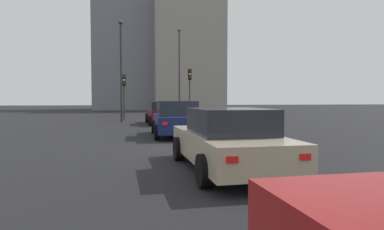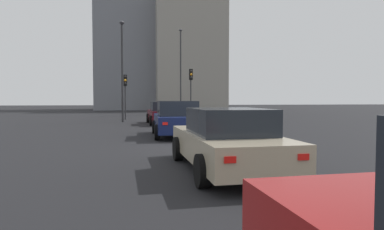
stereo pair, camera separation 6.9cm
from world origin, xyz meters
TOP-DOWN VIEW (x-y plane):
  - ground_plane at (0.00, 0.00)m, footprint 160.00×160.00m
  - car_maroon_lead at (10.63, 0.14)m, footprint 4.64×2.15m
  - car_navy_second at (3.15, 0.15)m, footprint 4.31×2.12m
  - car_beige_third at (-4.16, -0.13)m, footprint 4.70×2.15m
  - traffic_light_near_left at (15.75, -2.56)m, footprint 0.32×0.29m
  - traffic_light_near_right at (15.71, 2.77)m, footprint 0.33×0.30m
  - street_lamp_kerbside at (12.80, 2.88)m, footprint 0.56×0.36m
  - street_lamp_far at (23.98, -2.80)m, footprint 0.56×0.36m
  - building_facade_left at (42.15, -6.00)m, footprint 15.82×10.01m
  - building_facade_center at (42.66, 2.00)m, footprint 9.48×11.85m

SIDE VIEW (x-z plane):
  - ground_plane at x=0.00m, z-range -0.20..0.00m
  - car_beige_third at x=-4.16m, z-range -0.02..1.43m
  - car_maroon_lead at x=10.63m, z-range -0.02..1.45m
  - car_navy_second at x=3.15m, z-range -0.03..1.54m
  - traffic_light_near_right at x=15.71m, z-range 0.80..4.40m
  - traffic_light_near_left at x=15.75m, z-range 0.90..5.03m
  - street_lamp_kerbside at x=12.80m, z-range 0.65..7.82m
  - street_lamp_far at x=23.98m, z-range 0.68..9.75m
  - building_facade_center at x=42.66m, z-range 0.00..17.08m
  - building_facade_left at x=42.15m, z-range 0.00..17.43m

